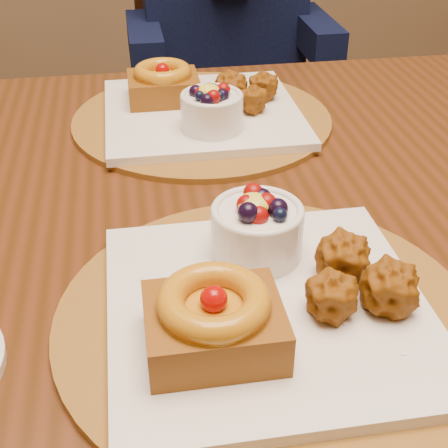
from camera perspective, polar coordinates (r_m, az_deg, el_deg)
The scene contains 4 objects.
dining_table at distance 0.79m, azimuth 0.22°, elevation -2.29°, with size 1.60×0.90×0.76m.
place_setting_near at distance 0.56m, azimuth 3.65°, elevation -6.51°, with size 0.38×0.38×0.09m.
place_setting_far at distance 0.92m, azimuth -2.16°, elevation 10.56°, with size 0.38×0.38×0.08m.
chair_far at distance 1.65m, azimuth -1.11°, elevation 11.09°, with size 0.56×0.56×0.92m.
Camera 1 is at (-0.19, -0.64, 1.14)m, focal length 50.00 mm.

